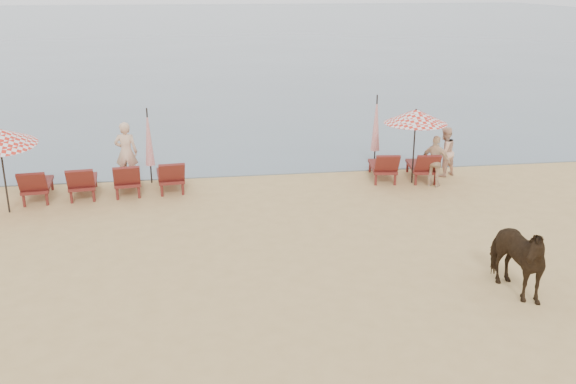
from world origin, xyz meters
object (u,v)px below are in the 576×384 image
(umbrella_closed_right, at_px, (376,123))
(beachgoer_right_b, at_px, (435,161))
(umbrella_open_right, at_px, (416,116))
(beachgoer_right_a, at_px, (445,152))
(lounger_cluster_left, at_px, (105,180))
(lounger_cluster_right, at_px, (403,166))
(cow, at_px, (514,257))
(umbrella_closed_left, at_px, (149,137))
(beachgoer_left, at_px, (126,152))

(umbrella_closed_right, distance_m, beachgoer_right_b, 2.60)
(umbrella_open_right, xyz_separation_m, beachgoer_right_a, (1.22, 0.57, -1.27))
(beachgoer_right_b, bearing_deg, lounger_cluster_left, 35.58)
(umbrella_open_right, bearing_deg, beachgoer_right_b, -28.33)
(umbrella_closed_right, bearing_deg, lounger_cluster_right, -72.91)
(lounger_cluster_left, height_order, umbrella_open_right, umbrella_open_right)
(umbrella_closed_right, bearing_deg, cow, -88.54)
(beachgoer_right_a, relative_size, beachgoer_right_b, 1.01)
(umbrella_closed_left, height_order, beachgoer_right_a, umbrella_closed_left)
(lounger_cluster_right, bearing_deg, cow, -83.77)
(umbrella_open_right, bearing_deg, umbrella_closed_left, -178.70)
(lounger_cluster_left, height_order, beachgoer_right_b, beachgoer_right_b)
(lounger_cluster_left, bearing_deg, lounger_cluster_right, -4.56)
(beachgoer_left, bearing_deg, cow, 139.04)
(umbrella_open_right, xyz_separation_m, umbrella_closed_right, (-0.68, 1.76, -0.57))
(beachgoer_right_a, bearing_deg, umbrella_closed_left, -28.00)
(lounger_cluster_left, relative_size, cow, 2.48)
(umbrella_closed_left, bearing_deg, lounger_cluster_right, -7.12)
(lounger_cluster_right, bearing_deg, umbrella_closed_left, -179.04)
(lounger_cluster_right, height_order, umbrella_closed_right, umbrella_closed_right)
(cow, distance_m, beachgoer_right_b, 6.86)
(umbrella_open_right, relative_size, umbrella_closed_left, 0.99)
(umbrella_closed_right, distance_m, cow, 9.00)
(lounger_cluster_right, bearing_deg, umbrella_closed_right, 115.17)
(umbrella_open_right, relative_size, umbrella_closed_right, 0.95)
(beachgoer_right_b, bearing_deg, beachgoer_right_a, -85.35)
(lounger_cluster_right, distance_m, umbrella_closed_right, 1.89)
(umbrella_open_right, relative_size, beachgoer_right_a, 1.46)
(umbrella_open_right, xyz_separation_m, cow, (-0.45, -7.21, -1.27))
(umbrella_open_right, distance_m, umbrella_closed_left, 7.96)
(umbrella_closed_left, distance_m, beachgoer_right_b, 8.56)
(lounger_cluster_right, relative_size, beachgoer_left, 1.16)
(cow, bearing_deg, umbrella_closed_right, 81.04)
(lounger_cluster_left, relative_size, beachgoer_right_a, 2.94)
(beachgoer_left, relative_size, beachgoer_right_a, 1.20)
(cow, xyz_separation_m, beachgoer_left, (-8.10, 8.60, 0.15))
(umbrella_closed_right, height_order, beachgoer_right_b, umbrella_closed_right)
(lounger_cluster_left, bearing_deg, umbrella_closed_left, 35.92)
(lounger_cluster_right, relative_size, umbrella_open_right, 0.95)
(lounger_cluster_right, xyz_separation_m, umbrella_open_right, (0.21, -0.23, 1.58))
(umbrella_open_right, height_order, umbrella_closed_left, umbrella_closed_left)
(cow, bearing_deg, lounger_cluster_right, 77.72)
(lounger_cluster_right, relative_size, cow, 1.17)
(beachgoer_left, bearing_deg, lounger_cluster_right, 177.87)
(lounger_cluster_left, height_order, lounger_cluster_right, lounger_cluster_left)
(beachgoer_right_a, bearing_deg, cow, 53.74)
(lounger_cluster_left, bearing_deg, cow, -45.70)
(lounger_cluster_right, bearing_deg, lounger_cluster_left, -171.15)
(lounger_cluster_right, xyz_separation_m, beachgoer_left, (-8.34, 1.16, 0.46))
(umbrella_open_right, bearing_deg, lounger_cluster_right, 142.40)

